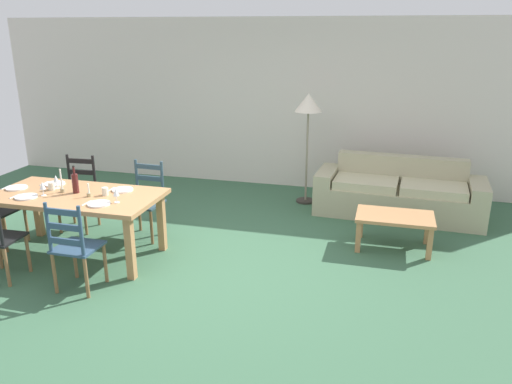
# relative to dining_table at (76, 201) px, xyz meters

# --- Properties ---
(ground_plane) EXTENTS (9.60, 9.60, 0.02)m
(ground_plane) POSITION_rel_dining_table_xyz_m (1.46, 0.07, -0.67)
(ground_plane) COLOR #386145
(wall_far) EXTENTS (9.60, 0.16, 2.70)m
(wall_far) POSITION_rel_dining_table_xyz_m (1.46, 3.37, 0.69)
(wall_far) COLOR silver
(wall_far) RESTS_ON ground_plane
(dining_table) EXTENTS (1.90, 0.96, 0.75)m
(dining_table) POSITION_rel_dining_table_xyz_m (0.00, 0.00, 0.00)
(dining_table) COLOR #B57F50
(dining_table) RESTS_ON ground_plane
(dining_chair_near_right) EXTENTS (0.42, 0.40, 0.96)m
(dining_chair_near_right) POSITION_rel_dining_table_xyz_m (0.44, -0.74, -0.19)
(dining_chair_near_right) COLOR #2D4660
(dining_chair_near_right) RESTS_ON ground_plane
(dining_chair_far_left) EXTENTS (0.45, 0.43, 0.96)m
(dining_chair_far_left) POSITION_rel_dining_table_xyz_m (-0.49, 0.76, -0.19)
(dining_chair_far_left) COLOR black
(dining_chair_far_left) RESTS_ON ground_plane
(dining_chair_far_right) EXTENTS (0.44, 0.42, 0.96)m
(dining_chair_far_right) POSITION_rel_dining_table_xyz_m (0.49, 0.73, -0.19)
(dining_chair_far_right) COLOR #2F4755
(dining_chair_far_right) RESTS_ON ground_plane
(dinner_plate_near_left) EXTENTS (0.24, 0.24, 0.02)m
(dinner_plate_near_left) POSITION_rel_dining_table_xyz_m (-0.45, -0.25, 0.10)
(dinner_plate_near_left) COLOR white
(dinner_plate_near_left) RESTS_ON dining_table
(fork_near_left) EXTENTS (0.02, 0.17, 0.01)m
(fork_near_left) POSITION_rel_dining_table_xyz_m (-0.60, -0.25, 0.09)
(fork_near_left) COLOR silver
(fork_near_left) RESTS_ON dining_table
(dinner_plate_near_right) EXTENTS (0.24, 0.24, 0.02)m
(dinner_plate_near_right) POSITION_rel_dining_table_xyz_m (0.45, -0.25, 0.10)
(dinner_plate_near_right) COLOR white
(dinner_plate_near_right) RESTS_ON dining_table
(fork_near_right) EXTENTS (0.02, 0.17, 0.01)m
(fork_near_right) POSITION_rel_dining_table_xyz_m (0.30, -0.25, 0.09)
(fork_near_right) COLOR silver
(fork_near_right) RESTS_ON dining_table
(dinner_plate_far_left) EXTENTS (0.24, 0.24, 0.02)m
(dinner_plate_far_left) POSITION_rel_dining_table_xyz_m (-0.45, 0.25, 0.10)
(dinner_plate_far_left) COLOR white
(dinner_plate_far_left) RESTS_ON dining_table
(fork_far_left) EXTENTS (0.03, 0.17, 0.01)m
(fork_far_left) POSITION_rel_dining_table_xyz_m (-0.60, 0.25, 0.09)
(fork_far_left) COLOR silver
(fork_far_left) RESTS_ON dining_table
(dinner_plate_far_right) EXTENTS (0.24, 0.24, 0.02)m
(dinner_plate_far_right) POSITION_rel_dining_table_xyz_m (0.45, 0.25, 0.10)
(dinner_plate_far_right) COLOR white
(dinner_plate_far_right) RESTS_ON dining_table
(fork_far_right) EXTENTS (0.02, 0.17, 0.01)m
(fork_far_right) POSITION_rel_dining_table_xyz_m (0.30, 0.25, 0.09)
(fork_far_right) COLOR silver
(fork_far_right) RESTS_ON dining_table
(dinner_plate_head_west) EXTENTS (0.24, 0.24, 0.02)m
(dinner_plate_head_west) POSITION_rel_dining_table_xyz_m (-0.78, -0.00, 0.10)
(dinner_plate_head_west) COLOR white
(dinner_plate_head_west) RESTS_ON dining_table
(fork_head_west) EXTENTS (0.03, 0.17, 0.01)m
(fork_head_west) POSITION_rel_dining_table_xyz_m (-0.93, -0.00, 0.09)
(fork_head_west) COLOR silver
(fork_head_west) RESTS_ON dining_table
(wine_bottle) EXTENTS (0.07, 0.07, 0.32)m
(wine_bottle) POSITION_rel_dining_table_xyz_m (-0.02, 0.04, 0.20)
(wine_bottle) COLOR #471919
(wine_bottle) RESTS_ON dining_table
(wine_glass_near_left) EXTENTS (0.06, 0.06, 0.16)m
(wine_glass_near_left) POSITION_rel_dining_table_xyz_m (-0.31, -0.14, 0.20)
(wine_glass_near_left) COLOR white
(wine_glass_near_left) RESTS_ON dining_table
(wine_glass_near_right) EXTENTS (0.06, 0.06, 0.16)m
(wine_glass_near_right) POSITION_rel_dining_table_xyz_m (0.60, -0.14, 0.20)
(wine_glass_near_right) COLOR white
(wine_glass_near_right) RESTS_ON dining_table
(wine_glass_far_left) EXTENTS (0.06, 0.06, 0.16)m
(wine_glass_far_left) POSITION_rel_dining_table_xyz_m (-0.33, 0.13, 0.20)
(wine_glass_far_left) COLOR white
(wine_glass_far_left) RESTS_ON dining_table
(coffee_cup_primary) EXTENTS (0.07, 0.07, 0.09)m
(coffee_cup_primary) POSITION_rel_dining_table_xyz_m (0.35, 0.05, 0.13)
(coffee_cup_primary) COLOR silver
(coffee_cup_primary) RESTS_ON dining_table
(coffee_cup_secondary) EXTENTS (0.07, 0.07, 0.09)m
(coffee_cup_secondary) POSITION_rel_dining_table_xyz_m (-0.35, 0.06, 0.13)
(coffee_cup_secondary) COLOR silver
(coffee_cup_secondary) RESTS_ON dining_table
(candle_tall) EXTENTS (0.05, 0.05, 0.27)m
(candle_tall) POSITION_rel_dining_table_xyz_m (-0.18, 0.02, 0.17)
(candle_tall) COLOR #998C66
(candle_tall) RESTS_ON dining_table
(candle_short) EXTENTS (0.05, 0.05, 0.15)m
(candle_short) POSITION_rel_dining_table_xyz_m (0.20, -0.04, 0.13)
(candle_short) COLOR #998C66
(candle_short) RESTS_ON dining_table
(couch) EXTENTS (2.32, 0.94, 0.80)m
(couch) POSITION_rel_dining_table_xyz_m (3.56, 2.36, -0.37)
(couch) COLOR tan
(couch) RESTS_ON ground_plane
(coffee_table) EXTENTS (0.90, 0.56, 0.42)m
(coffee_table) POSITION_rel_dining_table_xyz_m (3.51, 1.14, -0.31)
(coffee_table) COLOR #B57F50
(coffee_table) RESTS_ON ground_plane
(standing_lamp) EXTENTS (0.40, 0.40, 1.64)m
(standing_lamp) POSITION_rel_dining_table_xyz_m (2.21, 2.54, 0.75)
(standing_lamp) COLOR #332D28
(standing_lamp) RESTS_ON ground_plane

